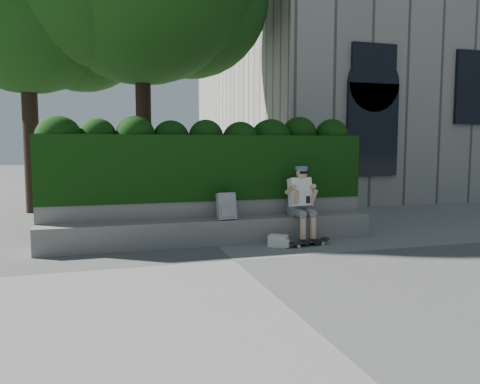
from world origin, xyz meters
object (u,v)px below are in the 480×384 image
object	(u,v)px
backpack_plaid	(226,206)
person	(301,201)
skateboard	(308,242)
backpack_ground	(278,241)

from	to	relation	value
backpack_plaid	person	bearing A→B (deg)	-4.95
person	backpack_plaid	bearing A→B (deg)	176.68
backpack_plaid	skateboard	bearing A→B (deg)	-22.01
skateboard	person	bearing A→B (deg)	73.80
person	backpack_plaid	xyz separation A→B (m)	(-1.41, 0.08, -0.07)
backpack_ground	skateboard	bearing A→B (deg)	28.54
backpack_plaid	backpack_ground	distance (m)	1.09
backpack_plaid	backpack_ground	size ratio (longest dim) A/B	1.50
person	backpack_ground	world-z (taller)	person
person	skateboard	size ratio (longest dim) A/B	1.84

